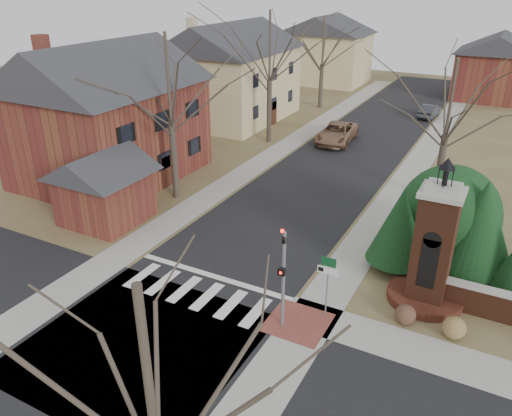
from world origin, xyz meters
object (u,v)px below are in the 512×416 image
Objects in this scene: brick_gate_monument at (432,257)px; distant_car at (429,111)px; traffic_signal_pole at (283,270)px; sign_post at (328,275)px; pickup_truck at (337,133)px.

brick_gate_monument is 1.67× the size of distant_car.
distant_car is at bearing 91.45° from traffic_signal_pole.
sign_post is 34.31m from distant_car.
traffic_signal_pole is at bearing -132.43° from sign_post.
traffic_signal_pole reaches higher than distant_car.
sign_post is 0.49× the size of pickup_truck.
pickup_truck is at bearing 119.31° from brick_gate_monument.
sign_post is at bearing -75.44° from pickup_truck.
traffic_signal_pole is 0.69× the size of brick_gate_monument.
sign_post reaches higher than distant_car.
distant_car is at bearing 93.67° from sign_post.
brick_gate_monument is 31.74m from distant_car.
brick_gate_monument reaches higher than traffic_signal_pole.
brick_gate_monument reaches higher than sign_post.
sign_post is 0.71× the size of distant_car.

